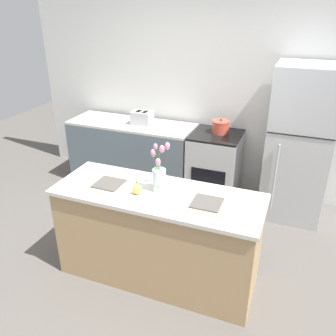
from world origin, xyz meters
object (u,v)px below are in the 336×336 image
at_px(stove_range, 214,167).
at_px(refrigerator, 299,145).
at_px(toaster, 142,118).
at_px(plate_setting_left, 109,184).
at_px(plate_setting_right, 207,204).
at_px(pear_figurine, 137,189).
at_px(flower_vase, 159,175).
at_px(cooking_pot, 221,127).

xyz_separation_m(stove_range, refrigerator, (0.95, 0.00, 0.44)).
bearing_deg(toaster, refrigerator, -0.24).
bearing_deg(toaster, plate_setting_left, -74.51).
distance_m(stove_range, refrigerator, 1.05).
bearing_deg(refrigerator, toaster, 179.76).
bearing_deg(toaster, plate_setting_right, -50.73).
relative_size(pear_figurine, toaster, 0.44).
relative_size(refrigerator, pear_figurine, 14.49).
height_order(flower_vase, toaster, flower_vase).
height_order(plate_setting_right, toaster, toaster).
xyz_separation_m(refrigerator, flower_vase, (-1.05, -1.55, 0.15)).
relative_size(flower_vase, plate_setting_right, 1.29).
relative_size(refrigerator, toaster, 6.33).
bearing_deg(plate_setting_left, refrigerator, 47.58).
distance_m(plate_setting_right, cooking_pot, 1.72).
xyz_separation_m(pear_figurine, toaster, (-0.75, 1.69, 0.04)).
bearing_deg(pear_figurine, stove_range, 81.68).
bearing_deg(stove_range, refrigerator, 0.04).
bearing_deg(refrigerator, plate_setting_right, -110.33).
relative_size(plate_setting_right, cooking_pot, 1.54).
distance_m(refrigerator, toaster, 1.95).
distance_m(flower_vase, pear_figurine, 0.22).
height_order(refrigerator, plate_setting_left, refrigerator).
bearing_deg(refrigerator, cooking_pot, 176.50).
height_order(flower_vase, plate_setting_left, flower_vase).
height_order(refrigerator, plate_setting_right, refrigerator).
height_order(flower_vase, plate_setting_right, flower_vase).
bearing_deg(pear_figurine, plate_setting_right, 4.75).
xyz_separation_m(flower_vase, plate_setting_left, (-0.44, -0.08, -0.14)).
distance_m(toaster, cooking_pot, 1.03).
bearing_deg(plate_setting_right, toaster, 129.27).
bearing_deg(refrigerator, stove_range, -179.96).
bearing_deg(pear_figurine, refrigerator, 54.61).
bearing_deg(stove_range, pear_figurine, -98.32).
xyz_separation_m(flower_vase, pear_figurine, (-0.14, -0.13, -0.10)).
relative_size(flower_vase, toaster, 1.50).
bearing_deg(toaster, flower_vase, -60.14).
xyz_separation_m(flower_vase, cooking_pot, (0.13, 1.61, -0.07)).
distance_m(pear_figurine, cooking_pot, 1.76).
distance_m(refrigerator, plate_setting_left, 2.21).
bearing_deg(plate_setting_right, stove_range, 101.89).
distance_m(flower_vase, plate_setting_left, 0.47).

